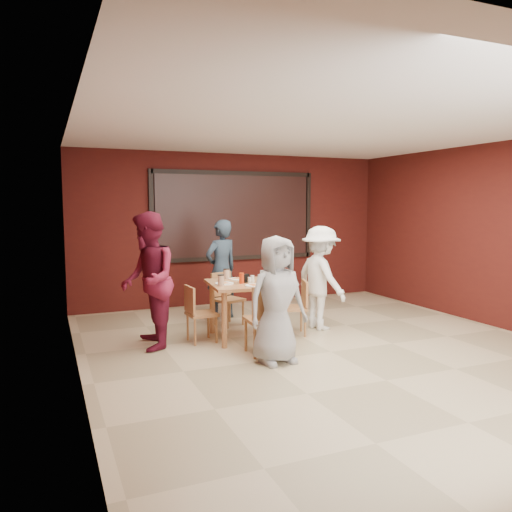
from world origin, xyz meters
name	(u,v)px	position (x,y,z in m)	size (l,w,h in m)	color
floor	(331,352)	(0.00, 0.00, 0.00)	(7.00, 7.00, 0.00)	tan
window_blinds	(235,216)	(0.00, 3.45, 1.65)	(3.00, 0.02, 1.50)	black
dining_table	(246,289)	(-0.75, 1.04, 0.69)	(1.10, 1.10, 0.94)	tan
chair_front	(265,316)	(-0.83, 0.19, 0.50)	(0.45, 0.45, 0.89)	#AA7242
chair_back	(226,295)	(-0.75, 1.90, 0.46)	(0.51, 0.51, 0.81)	#AA7242
chair_left	(197,310)	(-1.44, 1.09, 0.44)	(0.40, 0.40, 0.78)	#AA7242
chair_right	(297,304)	(0.00, 0.93, 0.44)	(0.48, 0.48, 0.78)	#AA7242
diner_front	(277,300)	(-0.81, -0.11, 0.75)	(0.74, 0.48, 1.51)	#9A9A9A
diner_back	(221,269)	(-0.67, 2.32, 0.81)	(0.59, 0.39, 1.62)	#283848
diner_left	(148,281)	(-2.09, 1.07, 0.89)	(0.86, 0.67, 1.78)	maroon
diner_right	(321,278)	(0.48, 1.10, 0.77)	(1.00, 0.57, 1.54)	white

